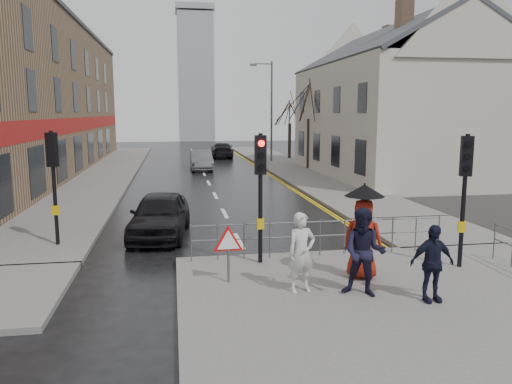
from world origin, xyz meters
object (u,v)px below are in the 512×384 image
object	(u,v)px
pedestrian_with_umbrella	(363,230)
car_mid	(201,160)
car_parked	(160,215)
pedestrian_b	(364,252)
pedestrian_d	(432,263)
pedestrian_a	(302,253)

from	to	relation	value
pedestrian_with_umbrella	car_mid	distance (m)	24.88
car_parked	car_mid	world-z (taller)	car_parked
pedestrian_b	pedestrian_with_umbrella	xyz separation A→B (m)	(0.41, 1.11, 0.22)
pedestrian_b	pedestrian_with_umbrella	bearing A→B (deg)	99.12
pedestrian_with_umbrella	car_parked	size ratio (longest dim) A/B	0.53
pedestrian_b	pedestrian_d	size ratio (longest dim) A/B	1.17
pedestrian_b	pedestrian_d	world-z (taller)	pedestrian_b
pedestrian_a	car_parked	xyz separation A→B (m)	(-3.21, 6.14, -0.29)
pedestrian_with_umbrella	car_mid	world-z (taller)	pedestrian_with_umbrella
pedestrian_b	car_mid	xyz separation A→B (m)	(-2.01, 25.86, -0.40)
pedestrian_d	car_parked	distance (m)	9.16
pedestrian_b	car_parked	xyz separation A→B (m)	(-4.47, 6.59, -0.37)
pedestrian_b	car_parked	size ratio (longest dim) A/B	0.45
car_parked	car_mid	xyz separation A→B (m)	(2.45, 19.27, -0.03)
car_mid	car_parked	bearing A→B (deg)	-97.71
pedestrian_d	car_mid	distance (m)	26.61
pedestrian_with_umbrella	pedestrian_d	xyz separation A→B (m)	(0.87, -1.65, -0.36)
pedestrian_a	pedestrian_with_umbrella	world-z (taller)	pedestrian_with_umbrella
pedestrian_a	car_mid	world-z (taller)	pedestrian_a
pedestrian_d	car_parked	world-z (taller)	pedestrian_d
pedestrian_b	pedestrian_d	xyz separation A→B (m)	(1.28, -0.54, -0.14)
pedestrian_b	car_mid	size ratio (longest dim) A/B	0.45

